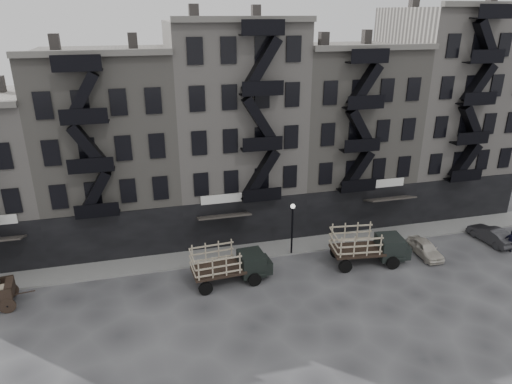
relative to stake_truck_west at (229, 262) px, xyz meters
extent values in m
plane|color=#38383A|center=(2.43, -0.01, -1.57)|extent=(140.00, 140.00, 0.00)
cube|color=slate|center=(2.43, 3.74, -1.50)|extent=(55.00, 2.50, 0.15)
cube|color=slate|center=(-7.57, 9.99, 5.93)|extent=(10.00, 10.00, 15.00)
cube|color=black|center=(-7.57, 5.04, 0.43)|extent=(10.00, 0.35, 4.00)
cube|color=#595651|center=(-7.57, 4.84, 13.63)|extent=(10.00, 0.50, 0.40)
cube|color=#4C4744|center=(-10.57, 9.99, 14.03)|extent=(0.70, 0.70, 1.20)
cube|color=#4C4744|center=(-5.07, 9.99, 14.03)|extent=(0.70, 0.70, 1.20)
cube|color=gray|center=(2.43, 9.99, 6.93)|extent=(10.00, 10.00, 17.00)
cube|color=black|center=(2.43, 5.04, 0.43)|extent=(10.00, 0.35, 4.00)
cube|color=#595651|center=(2.43, 4.84, 15.63)|extent=(10.00, 0.50, 0.40)
cube|color=#4C4744|center=(-0.57, 9.99, 16.03)|extent=(0.70, 0.70, 1.20)
cube|color=#4C4744|center=(4.93, 9.99, 16.03)|extent=(0.70, 0.70, 1.20)
cube|color=slate|center=(12.43, 9.99, 5.93)|extent=(10.00, 10.00, 15.00)
cube|color=black|center=(12.43, 5.04, 0.43)|extent=(10.00, 0.35, 4.00)
cube|color=#595651|center=(12.43, 4.84, 13.63)|extent=(10.00, 0.50, 0.40)
cube|color=#4C4744|center=(9.43, 9.99, 14.03)|extent=(0.70, 0.70, 1.20)
cube|color=#4C4744|center=(14.93, 9.99, 14.03)|extent=(0.70, 0.70, 1.20)
cube|color=gray|center=(22.43, 9.99, 7.43)|extent=(10.00, 10.00, 18.00)
cube|color=black|center=(22.43, 5.04, 0.43)|extent=(10.00, 0.35, 4.00)
cube|color=#595651|center=(22.43, 4.84, 16.63)|extent=(10.00, 0.50, 0.40)
cube|color=#4C4744|center=(19.43, 9.99, 17.03)|extent=(0.70, 0.70, 1.20)
cube|color=#4C4744|center=(24.93, 9.99, 17.03)|extent=(0.70, 0.70, 1.20)
cylinder|color=black|center=(5.43, 2.59, 0.43)|extent=(0.14, 0.14, 4.00)
sphere|color=silver|center=(5.43, 2.59, 2.53)|extent=(0.36, 0.36, 0.36)
cylinder|color=black|center=(-14.18, -0.08, -1.07)|extent=(1.02, 0.21, 1.01)
cylinder|color=black|center=(-14.39, 1.75, -1.07)|extent=(1.02, 0.21, 1.01)
cube|color=black|center=(-14.10, 0.86, -0.28)|extent=(0.63, 1.52, 0.74)
cube|color=black|center=(-0.77, -0.06, -0.48)|extent=(3.68, 2.34, 0.19)
cube|color=black|center=(1.62, 0.12, -0.38)|extent=(1.80, 1.99, 1.56)
cube|color=black|center=(2.55, 0.19, -0.69)|extent=(0.95, 1.62, 0.94)
cylinder|color=black|center=(1.59, -0.93, -1.11)|extent=(0.95, 0.30, 0.94)
cylinder|color=black|center=(1.43, 1.15, -1.11)|extent=(0.95, 0.30, 0.94)
cylinder|color=black|center=(-1.84, -1.18, -1.11)|extent=(0.95, 0.30, 0.94)
cylinder|color=black|center=(-1.99, 0.90, -1.11)|extent=(0.95, 0.30, 0.94)
cube|color=black|center=(9.70, 0.06, -0.43)|extent=(3.94, 2.60, 0.20)
cube|color=black|center=(12.20, -0.22, -0.32)|extent=(1.96, 2.16, 1.64)
cube|color=black|center=(13.18, -0.34, -0.65)|extent=(1.06, 1.73, 0.98)
cylinder|color=black|center=(11.97, -1.30, -1.08)|extent=(1.01, 0.35, 0.98)
cylinder|color=black|center=(12.22, 0.88, -1.08)|extent=(1.01, 0.35, 0.98)
cylinder|color=black|center=(8.38, -0.89, -1.08)|extent=(1.01, 0.35, 0.98)
cylinder|color=black|center=(8.63, 1.29, -1.08)|extent=(1.01, 0.35, 0.98)
imported|color=beige|center=(15.43, -0.10, -0.97)|extent=(1.45, 3.57, 1.22)
imported|color=#272729|center=(21.93, 0.55, -0.92)|extent=(1.84, 4.11, 1.31)
imported|color=black|center=(1.95, 0.10, -0.66)|extent=(1.08, 0.97, 1.83)
imported|color=black|center=(22.29, -1.19, -0.66)|extent=(1.11, 1.02, 1.83)
camera|label=1|loc=(-4.96, -27.06, 16.11)|focal=32.00mm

